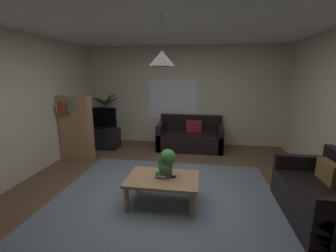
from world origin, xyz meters
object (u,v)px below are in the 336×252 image
Objects in this scene: coffee_table at (162,182)px; book_on_table_0 at (161,177)px; tv_stand at (101,138)px; bookshelf_corner at (76,127)px; potted_palm_corner at (107,118)px; pendant_lamp at (162,58)px; couch_under_window at (190,138)px; remote_on_table_0 at (171,176)px; book_on_table_2 at (160,173)px; potted_plant_on_table at (166,162)px; book_on_table_1 at (161,175)px; tv at (99,118)px; couch_right_side at (324,199)px.

coffee_table is 0.08m from book_on_table_0.
bookshelf_corner is at bearing -103.17° from tv_stand.
pendant_lamp is at bearing -53.88° from potted_palm_corner.
remote_on_table_0 is at bearing -92.82° from couch_under_window.
book_on_table_2 is 0.33× the size of potted_plant_on_table.
book_on_table_1 is at bearing -44.03° from book_on_table_2.
book_on_table_1 is at bearing -54.12° from potted_palm_corner.
pendant_lamp reaches higher than tv_stand.
couch_under_window reaches higher than tv_stand.
bookshelf_corner reaches higher than couch_under_window.
coffee_table is 1.61× the size of pendant_lamp.
tv is (-2.07, 2.26, 0.15)m from potted_plant_on_table.
tv reaches higher than couch_right_side.
book_on_table_0 reaches higher than coffee_table.
potted_plant_on_table is (-2.05, 0.07, 0.35)m from couch_right_side.
pendant_lamp reaches higher than couch_under_window.
pendant_lamp is (2.06, -2.83, 1.36)m from potted_palm_corner.
tv_stand is 0.63× the size of potted_palm_corner.
tv reaches higher than tv_stand.
potted_plant_on_table is at bearing -47.55° from tv.
tv is at bearing -84.95° from potted_palm_corner.
potted_palm_corner is (-2.17, 2.79, 0.26)m from remote_on_table_0.
tv is at bearing 131.25° from pendant_lamp.
couch_right_side is 8.82× the size of book_on_table_1.
book_on_table_0 is at bearing -68.83° from book_on_table_2.
tv is at bearing 76.48° from bookshelf_corner.
pendant_lamp is (2.01, -2.30, 1.25)m from tv.
couch_under_window is at bearing 7.15° from tv_stand.
couch_under_window is at bearing 84.17° from book_on_table_0.
potted_plant_on_table is 0.47× the size of tv.
bookshelf_corner reaches higher than book_on_table_1.
bookshelf_corner is at bearing -115.19° from remote_on_table_0.
coffee_table is at bearing -142.20° from potted_plant_on_table.
coffee_table is 1.14× the size of tv.
book_on_table_2 reaches higher than coffee_table.
coffee_table is at bearing -49.01° from tv_stand.
couch_under_window is at bearing 84.77° from coffee_table.
coffee_table is 0.29m from potted_plant_on_table.
remote_on_table_0 is at bearing -52.09° from potted_palm_corner.
book_on_table_1 is (-0.26, -2.60, 0.17)m from couch_under_window.
book_on_table_1 is 3.49m from potted_palm_corner.
tv is at bearing 132.45° from potted_plant_on_table.
coffee_table is 2.70m from bookshelf_corner.
book_on_table_2 is (-0.01, 0.01, 0.02)m from book_on_table_1.
potted_plant_on_table is (-0.19, -2.56, 0.35)m from couch_under_window.
tv_stand is at bearing 130.99° from coffee_table.
potted_plant_on_table is at bearing -47.82° from tv_stand.
tv is at bearing -129.17° from remote_on_table_0.
book_on_table_1 is at bearing -90.89° from couch_right_side.
bookshelf_corner is (-2.25, 1.49, 0.09)m from potted_plant_on_table.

